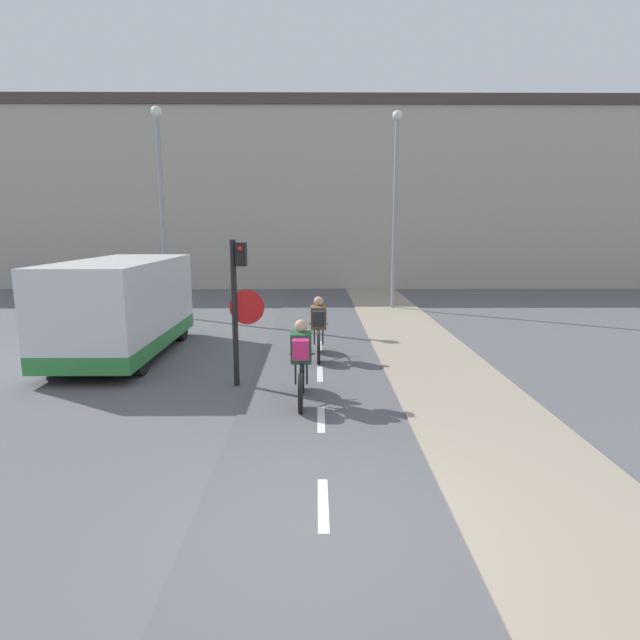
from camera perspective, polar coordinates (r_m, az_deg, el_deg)
The scene contains 10 objects.
ground_plane at distance 5.52m, azimuth 0.44°, elevation -23.16°, with size 120.00×120.00×0.00m, color #5B5B60.
bike_lane at distance 5.52m, azimuth 0.44°, elevation -23.05°, with size 2.78×60.00×0.02m.
sidewalk_strip at distance 6.11m, azimuth 27.34°, elevation -20.50°, with size 2.40×60.00×0.05m.
building_row_background at distance 27.26m, azimuth -0.27°, elevation 13.85°, with size 60.00×5.20×9.19m.
traffic_light_pole at distance 9.61m, azimuth -9.26°, elevation 2.69°, with size 0.67×0.25×2.83m.
street_lamp_far at distance 17.94m, azimuth -17.70°, elevation 13.80°, with size 0.36×0.36×6.91m.
street_lamp_sidewalk at distance 18.96m, azimuth 8.61°, elevation 14.32°, with size 0.36×0.36×7.12m.
cyclist_near at distance 8.73m, azimuth -2.16°, elevation -5.03°, with size 0.46×1.68×1.50m.
cyclist_far at distance 11.65m, azimuth -0.17°, elevation -1.06°, with size 0.46×1.63×1.48m.
van at distance 12.77m, azimuth -21.60°, elevation 1.16°, with size 2.06×5.02×2.30m.
Camera 1 is at (-0.07, -4.59, 3.07)m, focal length 28.00 mm.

